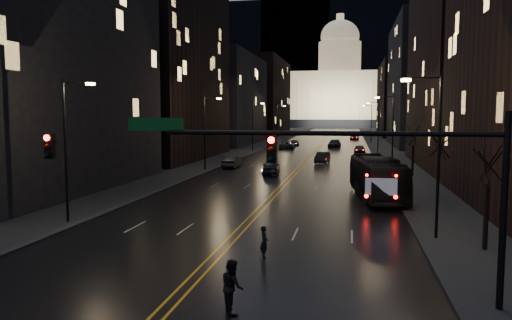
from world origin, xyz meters
The scene contains 37 objects.
ground centered at (0.00, 0.00, 0.00)m, with size 900.00×900.00×0.00m, color black.
road centered at (0.00, 130.00, 0.01)m, with size 20.00×320.00×0.02m, color black.
sidewalk_left centered at (-14.00, 130.00, 0.08)m, with size 8.00×320.00×0.16m, color black.
sidewalk_right centered at (14.00, 130.00, 0.08)m, with size 8.00×320.00×0.16m, color black.
center_line centered at (0.00, 130.00, 0.03)m, with size 0.62×320.00×0.01m, color orange.
building_left_near centered at (-21.00, 22.00, 11.00)m, with size 12.00×28.00×22.00m, color black.
building_left_mid centered at (-21.00, 54.00, 14.00)m, with size 12.00×30.00×28.00m, color black.
building_left_far centered at (-21.00, 92.00, 10.00)m, with size 12.00×34.00×20.00m, color black.
building_left_dist centered at (-21.00, 140.00, 12.00)m, with size 12.00×40.00×24.00m, color black.
building_right_tall centered at (21.00, 50.00, 19.00)m, with size 12.00×30.00×38.00m, color black.
building_right_mid centered at (21.00, 92.00, 13.00)m, with size 12.00×34.00×26.00m, color black.
building_right_dist centered at (21.00, 140.00, 11.00)m, with size 12.00×40.00×22.00m, color black.
mountain_ridge centered at (40.00, 380.00, 65.00)m, with size 520.00×60.00×130.00m, color black.
capitol centered at (0.00, 250.00, 17.15)m, with size 90.00×50.00×58.50m.
traffic_signal centered at (5.91, 0.00, 5.10)m, with size 17.29×0.45×7.00m.
streetlamp_right_near centered at (10.81, 10.00, 5.08)m, with size 2.13×0.25×9.00m.
streetlamp_left_near centered at (-10.81, 10.00, 5.08)m, with size 2.13×0.25×9.00m.
streetlamp_right_mid centered at (10.81, 40.00, 5.08)m, with size 2.13×0.25×9.00m.
streetlamp_left_mid centered at (-10.81, 40.00, 5.08)m, with size 2.13×0.25×9.00m.
streetlamp_right_far centered at (10.81, 70.00, 5.08)m, with size 2.13×0.25×9.00m.
streetlamp_left_far centered at (-10.81, 70.00, 5.08)m, with size 2.13×0.25×9.00m.
streetlamp_right_dist centered at (10.81, 100.00, 5.08)m, with size 2.13×0.25×9.00m.
streetlamp_left_dist centered at (-10.81, 100.00, 5.08)m, with size 2.13×0.25×9.00m.
tree_right_near centered at (13.00, 8.00, 4.53)m, with size 2.40×2.40×6.65m.
tree_right_mid centered at (13.00, 22.00, 4.53)m, with size 2.40×2.40×6.65m.
tree_right_far centered at (13.00, 38.00, 4.53)m, with size 2.40×2.40×6.65m.
bus centered at (8.50, 23.59, 1.70)m, with size 2.86×12.22×3.40m, color black.
oncoming_car_a centered at (-2.53, 37.78, 0.81)m, with size 1.91×4.75×1.62m, color black.
oncoming_car_b centered at (-8.50, 43.69, 0.78)m, with size 1.66×4.75×1.57m, color black.
oncoming_car_c centered at (-5.72, 77.55, 0.80)m, with size 2.66×5.77×1.60m, color black.
oncoming_car_d centered at (-5.34, 87.53, 0.68)m, with size 1.90×4.66×1.35m, color black.
receding_car_a centered at (2.50, 52.13, 0.77)m, with size 1.62×4.65×1.53m, color black.
receding_car_b centered at (7.92, 69.74, 0.76)m, with size 1.80×4.47×1.52m, color black.
receding_car_c centered at (3.17, 83.79, 0.82)m, with size 2.30×5.65×1.64m, color black.
receding_car_d centered at (7.36, 114.65, 0.66)m, with size 2.19×4.76×1.32m, color black.
pedestrian_a centered at (2.36, 5.00, 0.78)m, with size 0.57×0.38×1.57m, color black.
pedestrian_b centered at (2.39, -1.68, 0.95)m, with size 0.92×0.50×1.89m, color black.
Camera 1 is at (6.33, -18.01, 6.91)m, focal length 35.00 mm.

